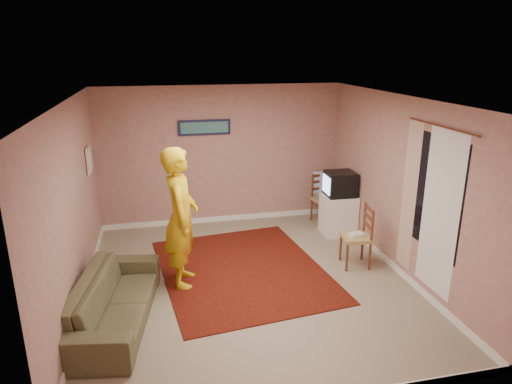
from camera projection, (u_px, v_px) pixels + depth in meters
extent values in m
plane|color=gray|center=(249.00, 282.00, 6.58)|extent=(5.00, 5.00, 0.00)
cube|color=tan|center=(221.00, 156.00, 8.51)|extent=(4.50, 0.02, 2.60)
cube|color=tan|center=(308.00, 285.00, 3.86)|extent=(4.50, 0.02, 2.60)
cube|color=tan|center=(73.00, 208.00, 5.72)|extent=(0.02, 5.00, 2.60)
cube|color=tan|center=(399.00, 186.00, 6.65)|extent=(0.02, 5.00, 2.60)
cube|color=silver|center=(248.00, 99.00, 5.80)|extent=(4.50, 5.00, 0.02)
cube|color=white|center=(223.00, 219.00, 8.88)|extent=(4.50, 0.02, 0.10)
cube|color=white|center=(85.00, 296.00, 6.10)|extent=(0.02, 5.00, 0.10)
cube|color=white|center=(391.00, 263.00, 7.03)|extent=(0.02, 5.00, 0.10)
cube|color=black|center=(436.00, 195.00, 5.77)|extent=(0.01, 1.10, 1.50)
cube|color=white|center=(440.00, 213.00, 5.69)|extent=(0.01, 0.75, 2.10)
cube|color=beige|center=(409.00, 197.00, 6.34)|extent=(0.01, 0.35, 2.10)
cylinder|color=brown|center=(441.00, 126.00, 5.50)|extent=(0.02, 1.40, 0.02)
cube|color=#131534|center=(204.00, 127.00, 8.26)|extent=(0.95, 0.03, 0.28)
cube|color=#2E6581|center=(205.00, 128.00, 8.24)|extent=(0.86, 0.01, 0.20)
cube|color=beige|center=(89.00, 160.00, 7.14)|extent=(0.03, 0.38, 0.42)
cube|color=silver|center=(90.00, 160.00, 7.15)|extent=(0.01, 0.30, 0.34)
cube|color=black|center=(242.00, 270.00, 6.92)|extent=(2.66, 3.17, 0.02)
cube|color=white|center=(338.00, 214.00, 8.21)|extent=(0.57, 0.51, 0.72)
cube|color=black|center=(340.00, 184.00, 8.04)|extent=(0.51, 0.46, 0.43)
cube|color=#8CB2F2|center=(326.00, 185.00, 7.99)|extent=(0.03, 0.36, 0.31)
cube|color=#A38E4F|center=(325.00, 200.00, 8.72)|extent=(0.49, 0.48, 0.05)
cube|color=brown|center=(325.00, 187.00, 8.65)|extent=(0.42, 0.12, 0.48)
cube|color=#B7B7BC|center=(325.00, 197.00, 8.70)|extent=(0.39, 0.28, 0.07)
cube|color=#9ACAFC|center=(322.00, 182.00, 8.80)|extent=(0.39, 0.05, 0.41)
cube|color=#A38E4F|center=(356.00, 237.00, 6.95)|extent=(0.47, 0.49, 0.05)
cube|color=brown|center=(357.00, 222.00, 6.88)|extent=(0.10, 0.44, 0.50)
cube|color=white|center=(356.00, 234.00, 6.94)|extent=(0.23, 0.17, 0.04)
imported|color=brown|center=(114.00, 300.00, 5.53)|extent=(1.13, 2.17, 0.60)
imported|color=gold|center=(181.00, 218.00, 6.27)|extent=(0.56, 0.77, 1.98)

